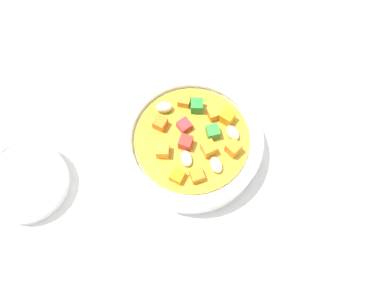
% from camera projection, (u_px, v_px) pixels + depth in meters
% --- Properties ---
extents(ground_plane, '(1.40, 1.40, 0.02)m').
position_uv_depth(ground_plane, '(192.00, 153.00, 0.58)').
color(ground_plane, silver).
extents(soup_bowl_main, '(0.19, 0.19, 0.06)m').
position_uv_depth(soup_bowl_main, '(192.00, 142.00, 0.55)').
color(soup_bowl_main, white).
rests_on(soup_bowl_main, ground_plane).
extents(spoon, '(0.05, 0.18, 0.01)m').
position_uv_depth(spoon, '(104.00, 88.00, 0.61)').
color(spoon, silver).
rests_on(spoon, ground_plane).
extents(side_bowl_small, '(0.11, 0.11, 0.04)m').
position_uv_depth(side_bowl_small, '(25.00, 180.00, 0.53)').
color(side_bowl_small, white).
rests_on(side_bowl_small, ground_plane).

